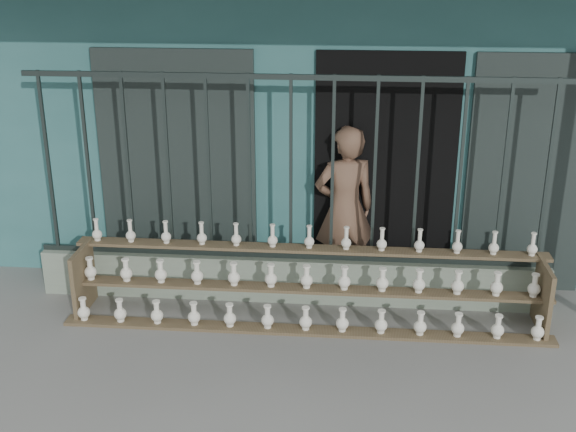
{
  "coord_description": "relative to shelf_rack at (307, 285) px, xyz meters",
  "views": [
    {
      "loc": [
        0.55,
        -5.17,
        3.31
      ],
      "look_at": [
        0.0,
        1.0,
        1.0
      ],
      "focal_mm": 45.0,
      "sensor_mm": 36.0,
      "label": 1
    }
  ],
  "objects": [
    {
      "name": "security_fence",
      "position": [
        -0.19,
        0.42,
        0.99
      ],
      "size": [
        5.0,
        0.04,
        1.8
      ],
      "color": "#283330",
      "rests_on": "parapet_wall"
    },
    {
      "name": "shelf_rack",
      "position": [
        0.0,
        0.0,
        0.0
      ],
      "size": [
        4.5,
        0.68,
        0.85
      ],
      "color": "brown",
      "rests_on": "ground"
    },
    {
      "name": "workshop_building",
      "position": [
        -0.18,
        3.35,
        1.26
      ],
      "size": [
        7.4,
        6.6,
        3.21
      ],
      "color": "#336B6A",
      "rests_on": "ground"
    },
    {
      "name": "ground",
      "position": [
        -0.19,
        -0.88,
        -0.36
      ],
      "size": [
        60.0,
        60.0,
        0.0
      ],
      "primitive_type": "plane",
      "color": "slate"
    },
    {
      "name": "elderly_woman",
      "position": [
        0.33,
        0.76,
        0.49
      ],
      "size": [
        0.72,
        0.58,
        1.71
      ],
      "primitive_type": "imported",
      "rotation": [
        0.0,
        0.0,
        3.45
      ],
      "color": "brown",
      "rests_on": "ground"
    },
    {
      "name": "parapet_wall",
      "position": [
        -0.19,
        0.42,
        -0.14
      ],
      "size": [
        5.0,
        0.2,
        0.45
      ],
      "primitive_type": "cube",
      "color": "gray",
      "rests_on": "ground"
    }
  ]
}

